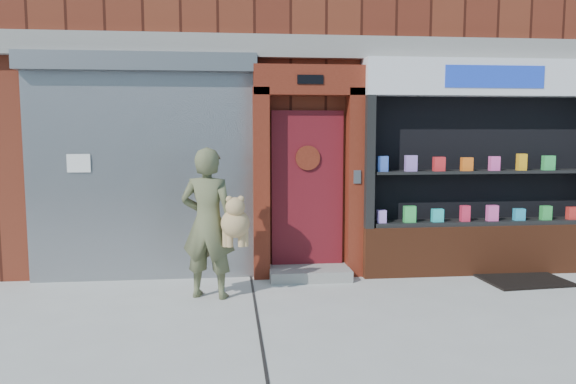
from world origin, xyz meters
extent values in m
plane|color=#9E9E99|center=(0.00, 0.00, 0.00)|extent=(80.00, 80.00, 0.00)
cube|color=#572014|center=(0.00, 6.00, 4.00)|extent=(12.00, 8.00, 8.00)
cube|color=gray|center=(0.00, 1.92, 3.15)|extent=(12.00, 0.16, 0.30)
cube|color=gray|center=(-3.00, 1.94, 1.40)|extent=(3.00, 0.10, 2.80)
cube|color=slate|center=(-3.00, 1.88, 2.92)|extent=(3.10, 0.30, 0.24)
cube|color=white|center=(-3.80, 1.88, 1.60)|extent=(0.30, 0.01, 0.24)
cube|color=#561A0E|center=(-1.40, 1.86, 1.30)|extent=(0.22, 0.28, 2.60)
cube|color=#561A0E|center=(-0.10, 1.86, 1.30)|extent=(0.22, 0.28, 2.60)
cube|color=#561A0E|center=(-0.75, 1.86, 2.70)|extent=(1.50, 0.28, 0.40)
cube|color=black|center=(-0.75, 1.71, 2.70)|extent=(0.35, 0.01, 0.12)
cube|color=#5A1017|center=(-0.75, 1.97, 1.20)|extent=(1.00, 0.06, 2.20)
cylinder|color=black|center=(-0.75, 1.93, 1.65)|extent=(0.28, 0.02, 0.28)
cylinder|color=#561A0E|center=(-0.75, 1.92, 1.65)|extent=(0.34, 0.02, 0.34)
cube|color=gray|center=(-0.75, 1.70, 0.07)|extent=(1.10, 0.55, 0.15)
cube|color=slate|center=(-0.10, 1.71, 1.40)|extent=(0.10, 0.02, 0.18)
cube|color=#5F2B16|center=(1.75, 1.80, 0.35)|extent=(3.50, 0.40, 0.70)
cube|color=black|center=(0.06, 1.80, 1.60)|extent=(0.12, 0.40, 1.80)
cube|color=black|center=(1.75, 1.99, 1.60)|extent=(3.30, 0.03, 1.80)
cube|color=black|center=(1.75, 1.80, 0.73)|extent=(3.20, 0.36, 0.06)
cube|color=black|center=(1.75, 1.80, 1.45)|extent=(3.20, 0.36, 0.04)
cube|color=white|center=(1.75, 1.80, 2.75)|extent=(3.50, 0.40, 0.50)
cube|color=#1939BD|center=(1.75, 1.59, 2.75)|extent=(1.40, 0.01, 0.30)
cube|color=#BA86F2|center=(0.25, 1.72, 0.85)|extent=(0.12, 0.09, 0.18)
cube|color=green|center=(0.65, 1.72, 0.87)|extent=(0.16, 0.09, 0.23)
cube|color=#26BFBD|center=(1.05, 1.72, 0.85)|extent=(0.16, 0.09, 0.18)
cube|color=#DC2646|center=(1.45, 1.72, 0.87)|extent=(0.12, 0.09, 0.22)
cube|color=#F551A6|center=(1.85, 1.72, 0.87)|extent=(0.15, 0.09, 0.22)
cube|color=#279CC4|center=(2.25, 1.72, 0.84)|extent=(0.15, 0.09, 0.17)
cube|color=green|center=(2.65, 1.72, 0.86)|extent=(0.15, 0.09, 0.20)
cube|color=red|center=(3.05, 1.72, 0.85)|extent=(0.15, 0.09, 0.18)
cube|color=blue|center=(0.25, 1.72, 1.58)|extent=(0.14, 0.09, 0.21)
cube|color=#9F75D4|center=(0.65, 1.72, 1.58)|extent=(0.16, 0.09, 0.22)
cube|color=red|center=(1.05, 1.72, 1.57)|extent=(0.15, 0.09, 0.19)
cube|color=orange|center=(1.45, 1.72, 1.56)|extent=(0.15, 0.09, 0.18)
cube|color=#FA53AC|center=(1.85, 1.72, 1.57)|extent=(0.13, 0.09, 0.20)
cube|color=#FFAD1A|center=(2.25, 1.72, 1.59)|extent=(0.12, 0.09, 0.23)
cube|color=green|center=(2.65, 1.72, 1.57)|extent=(0.16, 0.09, 0.20)
imported|color=#585C3C|center=(-2.10, 1.01, 0.92)|extent=(0.77, 0.61, 1.83)
sphere|color=tan|center=(-1.77, 0.85, 0.93)|extent=(0.34, 0.34, 0.34)
sphere|color=tan|center=(-1.77, 0.79, 1.14)|extent=(0.23, 0.23, 0.23)
sphere|color=tan|center=(-1.84, 0.79, 1.23)|extent=(0.08, 0.08, 0.08)
sphere|color=tan|center=(-1.70, 0.79, 1.23)|extent=(0.08, 0.08, 0.08)
cylinder|color=tan|center=(-1.88, 0.85, 0.76)|extent=(0.08, 0.08, 0.21)
cylinder|color=tan|center=(-1.65, 0.85, 0.76)|extent=(0.08, 0.08, 0.21)
cylinder|color=tan|center=(-1.84, 0.82, 0.76)|extent=(0.08, 0.08, 0.21)
cylinder|color=tan|center=(-1.70, 0.82, 0.76)|extent=(0.08, 0.08, 0.21)
cube|color=black|center=(2.13, 1.26, 0.01)|extent=(1.15, 0.85, 0.03)
camera|label=1|loc=(-1.85, -5.74, 2.06)|focal=35.00mm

